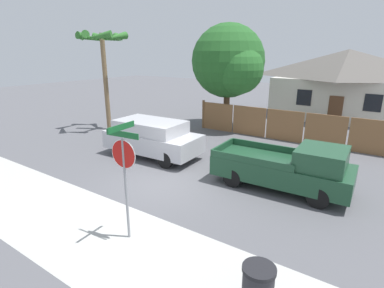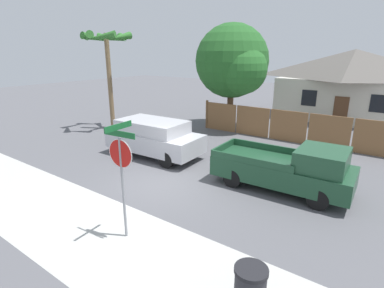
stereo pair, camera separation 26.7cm
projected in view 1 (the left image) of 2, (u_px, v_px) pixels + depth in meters
ground_plane at (163, 184)px, 11.41m from camera, size 80.00×80.00×0.00m
sidewalk_strip at (83, 227)px, 8.56m from camera, size 36.00×3.20×0.01m
wooden_fence at (304, 128)px, 16.17m from camera, size 12.96×0.12×1.83m
house at (345, 84)px, 21.92m from camera, size 10.14×5.95×5.01m
oak_tree at (230, 63)px, 18.69m from camera, size 4.83×4.60×6.57m
palm_tree at (103, 46)px, 17.98m from camera, size 2.93×3.15×5.98m
red_suv at (152, 137)px, 14.16m from camera, size 4.68×2.19×1.74m
orange_pickup at (288, 168)px, 10.75m from camera, size 4.89×2.12×1.73m
stop_sign at (124, 163)px, 7.50m from camera, size 1.01×0.91×3.14m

